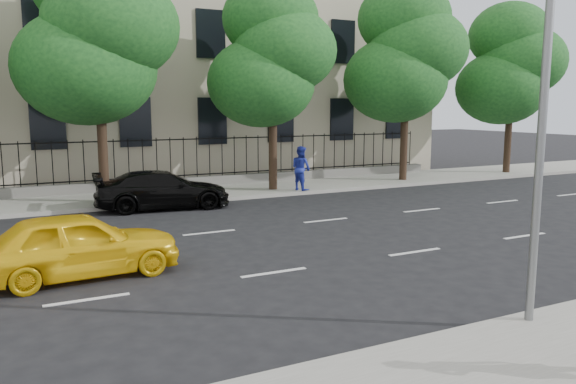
{
  "coord_description": "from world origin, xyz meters",
  "views": [
    {
      "loc": [
        -5.19,
        -8.55,
        3.73
      ],
      "look_at": [
        0.61,
        3.0,
        1.73
      ],
      "focal_mm": 35.0,
      "sensor_mm": 36.0,
      "label": 1
    }
  ],
  "objects": [
    {
      "name": "ground",
      "position": [
        0.0,
        0.0,
        0.0
      ],
      "size": [
        120.0,
        120.0,
        0.0
      ],
      "primitive_type": "plane",
      "color": "black",
      "rests_on": "ground"
    },
    {
      "name": "far_sidewalk",
      "position": [
        0.0,
        14.0,
        0.07
      ],
      "size": [
        60.0,
        4.0,
        0.15
      ],
      "primitive_type": "cube",
      "color": "gray",
      "rests_on": "ground"
    },
    {
      "name": "lane_markings",
      "position": [
        0.0,
        4.75,
        0.01
      ],
      "size": [
        49.6,
        4.62,
        0.01
      ],
      "primitive_type": null,
      "color": "silver",
      "rests_on": "ground"
    },
    {
      "name": "masonry_building",
      "position": [
        0.0,
        22.95,
        9.02
      ],
      "size": [
        34.6,
        12.11,
        18.5
      ],
      "color": "#BBAE94",
      "rests_on": "ground"
    },
    {
      "name": "iron_fence",
      "position": [
        0.0,
        15.7,
        0.65
      ],
      "size": [
        30.0,
        0.5,
        2.2
      ],
      "color": "slate",
      "rests_on": "far_sidewalk"
    },
    {
      "name": "street_light",
      "position": [
        2.5,
        -1.77,
        5.15
      ],
      "size": [
        0.25,
        3.32,
        8.05
      ],
      "color": "slate",
      "rests_on": "near_sidewalk"
    },
    {
      "name": "tree_c",
      "position": [
        -1.96,
        13.36,
        6.41
      ],
      "size": [
        5.89,
        5.5,
        9.8
      ],
      "color": "#382619",
      "rests_on": "far_sidewalk"
    },
    {
      "name": "tree_d",
      "position": [
        5.04,
        13.36,
        5.84
      ],
      "size": [
        5.34,
        4.94,
        8.84
      ],
      "color": "#382619",
      "rests_on": "far_sidewalk"
    },
    {
      "name": "tree_e",
      "position": [
        12.04,
        13.36,
        6.2
      ],
      "size": [
        5.71,
        5.31,
        9.46
      ],
      "color": "#382619",
      "rests_on": "far_sidewalk"
    },
    {
      "name": "tree_f",
      "position": [
        19.04,
        13.36,
        5.88
      ],
      "size": [
        5.52,
        5.12,
        9.01
      ],
      "color": "#382619",
      "rests_on": "far_sidewalk"
    },
    {
      "name": "yellow_taxi",
      "position": [
        -3.94,
        4.13,
        0.73
      ],
      "size": [
        4.4,
        2.01,
        1.46
      ],
      "primitive_type": "imported",
      "rotation": [
        0.0,
        0.0,
        1.64
      ],
      "color": "yellow",
      "rests_on": "ground"
    },
    {
      "name": "black_sedan",
      "position": [
        -0.23,
        11.5,
        0.7
      ],
      "size": [
        5.0,
        2.47,
        1.4
      ],
      "primitive_type": "imported",
      "rotation": [
        0.0,
        0.0,
        1.46
      ],
      "color": "black",
      "rests_on": "ground"
    },
    {
      "name": "pedestrian_far",
      "position": [
        5.94,
        12.4,
        1.09
      ],
      "size": [
        0.93,
        1.07,
        1.88
      ],
      "primitive_type": "imported",
      "rotation": [
        0.0,
        0.0,
        1.85
      ],
      "color": "#1F2B9A",
      "rests_on": "far_sidewalk"
    }
  ]
}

